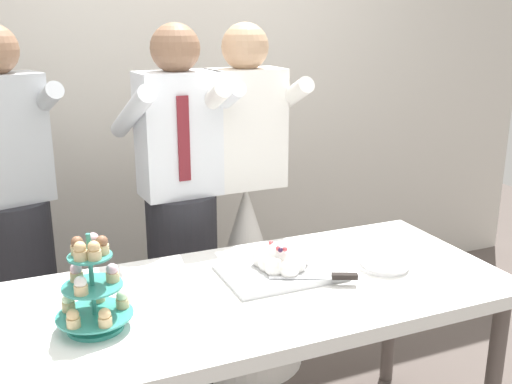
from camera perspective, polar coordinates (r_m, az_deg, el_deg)
rear_wall at (r=3.32m, az=-10.40°, el=12.18°), size 5.20×0.10×2.90m
dessert_table at (r=2.13m, az=0.04°, el=-10.95°), size 1.80×0.80×0.78m
cupcake_stand at (r=1.86m, az=-15.36°, el=-9.05°), size 0.23×0.23×0.31m
main_cake_tray at (r=2.20m, az=2.40°, el=-6.78°), size 0.42×0.36×0.13m
plate_stack at (r=2.30m, az=12.20°, el=-6.44°), size 0.19×0.18×0.05m
person_groom at (r=2.73m, az=-7.10°, el=-3.68°), size 0.49×0.52×1.66m
person_bride at (r=2.90m, az=-0.95°, el=-5.79°), size 0.56×0.56×1.66m
person_guest at (r=2.82m, az=-22.07°, el=-4.20°), size 0.57×0.59×1.66m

